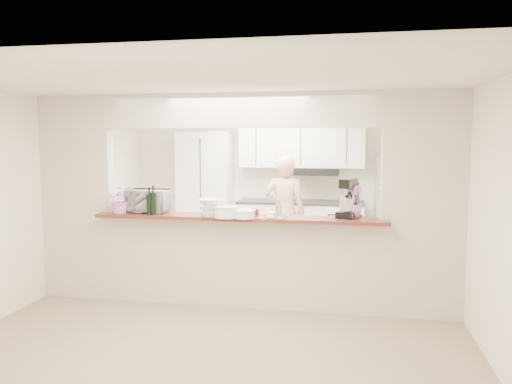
% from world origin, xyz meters
% --- Properties ---
extents(floor, '(6.00, 6.00, 0.00)m').
position_xyz_m(floor, '(0.00, 0.00, 0.00)').
color(floor, tan).
rests_on(floor, ground).
extents(tile_overlay, '(5.00, 2.90, 0.01)m').
position_xyz_m(tile_overlay, '(0.00, 1.55, 0.01)').
color(tile_overlay, silver).
rests_on(tile_overlay, floor).
extents(partition, '(5.00, 0.15, 2.50)m').
position_xyz_m(partition, '(0.00, 0.00, 1.48)').
color(partition, beige).
rests_on(partition, floor).
extents(bar_counter, '(3.40, 0.38, 1.09)m').
position_xyz_m(bar_counter, '(0.00, -0.00, 0.58)').
color(bar_counter, beige).
rests_on(bar_counter, floor).
extents(kitchen_cabinets, '(3.15, 0.62, 2.25)m').
position_xyz_m(kitchen_cabinets, '(-0.19, 2.72, 0.97)').
color(kitchen_cabinets, white).
rests_on(kitchen_cabinets, floor).
extents(refrigerator, '(0.75, 0.70, 1.70)m').
position_xyz_m(refrigerator, '(2.05, 2.65, 0.85)').
color(refrigerator, '#B2B2B7').
rests_on(refrigerator, floor).
extents(flower_left, '(0.37, 0.35, 0.33)m').
position_xyz_m(flower_left, '(-1.41, -0.15, 1.26)').
color(flower_left, pink).
rests_on(flower_left, bar_counter).
extents(wine_bottle_a, '(0.06, 0.06, 0.32)m').
position_xyz_m(wine_bottle_a, '(-1.05, -0.15, 1.22)').
color(wine_bottle_a, black).
rests_on(wine_bottle_a, bar_counter).
extents(wine_bottle_b, '(0.07, 0.07, 0.35)m').
position_xyz_m(wine_bottle_b, '(-1.00, -0.15, 1.23)').
color(wine_bottle_b, black).
rests_on(wine_bottle_b, bar_counter).
extents(toaster_oven, '(0.51, 0.36, 0.27)m').
position_xyz_m(toaster_oven, '(-1.15, 0.05, 1.23)').
color(toaster_oven, '#A6A7AB').
rests_on(toaster_oven, bar_counter).
extents(serving_bowls, '(0.35, 0.35, 0.20)m').
position_xyz_m(serving_bowls, '(-0.30, -0.17, 1.19)').
color(serving_bowls, white).
rests_on(serving_bowls, bar_counter).
extents(plate_stack_a, '(0.28, 0.28, 0.13)m').
position_xyz_m(plate_stack_a, '(-0.11, -0.19, 1.15)').
color(plate_stack_a, white).
rests_on(plate_stack_a, bar_counter).
extents(plate_stack_b, '(0.25, 0.25, 0.09)m').
position_xyz_m(plate_stack_b, '(0.10, -0.19, 1.13)').
color(plate_stack_b, white).
rests_on(plate_stack_b, bar_counter).
extents(red_bowl, '(0.15, 0.15, 0.07)m').
position_xyz_m(red_bowl, '(0.14, 0.06, 1.13)').
color(red_bowl, maroon).
rests_on(red_bowl, bar_counter).
extents(tan_bowl, '(0.16, 0.16, 0.07)m').
position_xyz_m(tan_bowl, '(0.05, 0.08, 1.13)').
color(tan_bowl, tan).
rests_on(tan_bowl, bar_counter).
extents(utensil_caddy, '(0.25, 0.21, 0.21)m').
position_xyz_m(utensil_caddy, '(0.45, -0.15, 1.18)').
color(utensil_caddy, silver).
rests_on(utensil_caddy, bar_counter).
extents(stand_mixer, '(0.29, 0.35, 0.44)m').
position_xyz_m(stand_mixer, '(1.26, 0.06, 1.29)').
color(stand_mixer, black).
rests_on(stand_mixer, bar_counter).
extents(flower_right, '(0.27, 0.27, 0.39)m').
position_xyz_m(flower_right, '(1.30, 0.05, 1.28)').
color(flower_right, '#D774CF').
rests_on(flower_right, bar_counter).
extents(person, '(0.65, 0.45, 1.72)m').
position_xyz_m(person, '(0.30, 1.81, 0.86)').
color(person, tan).
rests_on(person, floor).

